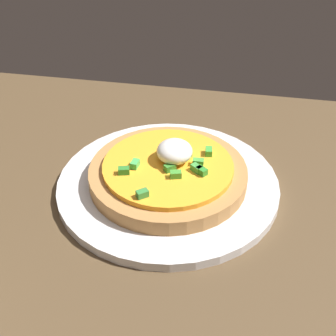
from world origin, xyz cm
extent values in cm
cube|color=#4F3C26|center=(0.00, 0.00, 1.59)|extent=(102.62, 69.80, 3.18)
cylinder|color=silver|center=(6.51, -8.45, 3.75)|extent=(26.69, 26.69, 1.14)
cylinder|color=#B07B43|center=(6.51, -8.45, 5.28)|extent=(18.87, 18.87, 1.92)
cylinder|color=#F9A328|center=(6.51, -8.45, 6.55)|extent=(15.52, 15.52, 0.63)
ellipsoid|color=white|center=(5.90, -9.38, 8.16)|extent=(4.22, 4.22, 2.60)
cube|color=#368639|center=(8.14, -2.14, 7.26)|extent=(1.50, 1.42, 0.80)
cube|color=#51B451|center=(4.62, -10.68, 7.26)|extent=(1.41, 1.04, 0.80)
cube|color=green|center=(7.39, -10.46, 7.26)|extent=(1.50, 1.29, 0.80)
cube|color=green|center=(5.19, -6.15, 7.26)|extent=(1.45, 1.11, 0.80)
cube|color=#2E7E2C|center=(11.15, -5.78, 7.26)|extent=(1.44, 1.09, 0.80)
cube|color=#368029|center=(6.09, -7.33, 7.26)|extent=(1.47, 1.47, 0.80)
cube|color=green|center=(3.01, -8.95, 7.26)|extent=(1.30, 0.83, 0.80)
cube|color=green|center=(2.05, -11.40, 7.26)|extent=(0.96, 1.37, 0.80)
cube|color=green|center=(10.20, -7.27, 7.26)|extent=(0.95, 1.37, 0.80)
cube|color=#2F8B2C|center=(2.40, -7.34, 7.26)|extent=(1.50, 1.43, 0.80)
cube|color=green|center=(3.05, -7.73, 7.26)|extent=(1.50, 1.42, 0.80)
cube|color=green|center=(6.34, -10.13, 7.26)|extent=(1.47, 1.16, 0.80)
cube|color=green|center=(5.45, -9.23, 7.26)|extent=(1.51, 1.40, 0.80)
camera|label=1|loc=(-1.92, 36.93, 40.57)|focal=52.04mm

